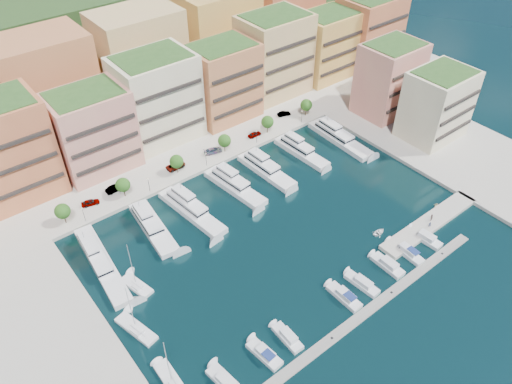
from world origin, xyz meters
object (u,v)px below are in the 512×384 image
tree_4 (267,122)px  sailboat_2 (137,286)px  lamppost_0 (83,212)px  yacht_3 (233,184)px  cruiser_7 (407,252)px  lamppost_2 (206,157)px  yacht_1 (152,225)px  cruiser_1 (265,354)px  tender_3 (436,205)px  tender_0 (379,232)px  cruiser_8 (425,238)px  car_1 (115,188)px  lamppost_3 (257,135)px  cruiser_2 (288,338)px  sailboat_1 (136,329)px  yacht_5 (300,150)px  yacht_6 (338,137)px  car_3 (213,150)px  tree_1 (123,185)px  sailboat_0 (173,384)px  yacht_4 (265,169)px  tree_2 (177,162)px  cruiser_6 (388,265)px  yacht_0 (100,260)px  person_0 (430,225)px  tree_3 (224,141)px  tree_5 (306,105)px  tree_0 (62,211)px  cruiser_0 (226,382)px  car_5 (284,114)px  person_1 (431,218)px  cruiser_4 (344,297)px  yacht_2 (190,209)px  car_2 (176,166)px  car_0 (90,202)px  lamppost_1 (149,183)px

tree_4 → sailboat_2: sailboat_2 is taller
lamppost_0 → yacht_3: size_ratio=0.20×
cruiser_7 → lamppost_0: bearing=133.9°
tree_4 → cruiser_7: (-6.21, -58.12, -4.17)m
lamppost_2 → yacht_1: (-24.12, -11.69, -2.73)m
cruiser_1 → tender_3: size_ratio=4.62×
yacht_1 → tender_0: yacht_1 is taller
cruiser_8 → car_1: size_ratio=1.62×
lamppost_3 → cruiser_2: lamppost_3 is taller
cruiser_7 → sailboat_1: bearing=160.9°
yacht_5 → lamppost_2: bearing=156.5°
yacht_6 → cruiser_7: 47.78m
cruiser_7 → car_3: bearing=102.1°
tree_1 → cruiser_7: tree_1 is taller
sailboat_0 → cruiser_8: bearing=-5.1°
yacht_4 → sailboat_0: sailboat_0 is taller
tree_2 → cruiser_6: bearing=-71.7°
tree_1 → tender_3: 80.56m
tree_1 → car_1: bearing=105.8°
yacht_0 → person_0: yacht_0 is taller
lamppost_3 → sailboat_2: sailboat_2 is taller
tree_3 → cruiser_7: 59.09m
tree_4 → tree_5: 16.00m
tree_4 → car_1: (-49.00, 3.52, -2.90)m
tree_0 → person_0: bearing=-39.6°
cruiser_0 → sailboat_2: 30.25m
tree_2 → car_5: 42.70m
person_1 → cruiser_4: bearing=-10.9°
tree_4 → person_0: 56.73m
cruiser_6 → car_5: 66.44m
yacht_2 → cruiser_2: (-5.17, -43.28, -0.66)m
yacht_0 → car_2: (31.75, 18.82, 0.57)m
person_0 → car_5: bearing=-29.7°
tree_2 → person_0: size_ratio=3.68×
car_0 → person_0: bearing=-118.8°
tree_4 → car_3: size_ratio=1.05×
yacht_3 → sailboat_0: 56.90m
cruiser_2 → car_0: 62.02m
cruiser_1 → car_1: size_ratio=1.55×
person_1 → lamppost_3: bearing=-92.6°
tree_2 → person_1: tree_2 is taller
yacht_5 → sailboat_2: size_ratio=1.46×
lamppost_3 → cruiser_1: (-42.71, -55.80, -3.26)m
yacht_3 → yacht_2: bearing=-176.3°
lamppost_1 → person_1: (48.48, -52.95, -1.89)m
tree_0 → car_5: bearing=3.2°
car_1 → cruiser_2: bearing=-175.2°
person_1 → cruiser_8: bearing=10.9°
tree_0 → cruiser_8: 87.17m
tree_1 → lamppost_1: size_ratio=1.35×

